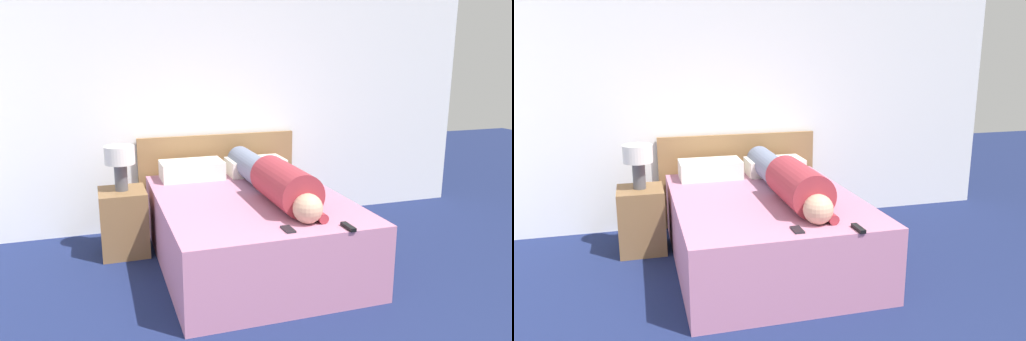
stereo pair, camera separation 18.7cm
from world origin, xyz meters
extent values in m
cube|color=white|center=(0.00, 3.78, 1.30)|extent=(5.95, 0.06, 2.60)
cube|color=#B2708E|center=(0.24, 2.66, 0.28)|extent=(1.44, 1.92, 0.56)
cube|color=olive|center=(0.24, 3.71, 0.45)|extent=(1.56, 0.04, 0.90)
cube|color=brown|center=(-0.72, 3.20, 0.28)|extent=(0.39, 0.42, 0.56)
cylinder|color=#4C4C51|center=(-0.72, 3.20, 0.67)|extent=(0.11, 0.11, 0.23)
cylinder|color=silver|center=(-0.72, 3.20, 0.86)|extent=(0.25, 0.25, 0.15)
sphere|color=tan|center=(0.42, 1.94, 0.66)|extent=(0.21, 0.21, 0.21)
cylinder|color=#992D38|center=(0.42, 2.36, 0.72)|extent=(0.32, 0.71, 0.32)
cylinder|color=slate|center=(0.42, 3.15, 0.68)|extent=(0.24, 0.85, 0.24)
cylinder|color=#992D38|center=(0.52, 1.99, 0.59)|extent=(0.07, 0.22, 0.07)
cube|color=silver|center=(-0.08, 3.40, 0.64)|extent=(0.56, 0.33, 0.16)
cube|color=silver|center=(0.53, 3.40, 0.63)|extent=(0.53, 0.33, 0.15)
cube|color=black|center=(0.63, 1.76, 0.57)|extent=(0.04, 0.15, 0.02)
cube|color=black|center=(0.25, 1.86, 0.56)|extent=(0.06, 0.13, 0.01)
camera|label=1|loc=(-0.91, -0.98, 1.68)|focal=35.00mm
camera|label=2|loc=(-0.73, -1.03, 1.68)|focal=35.00mm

